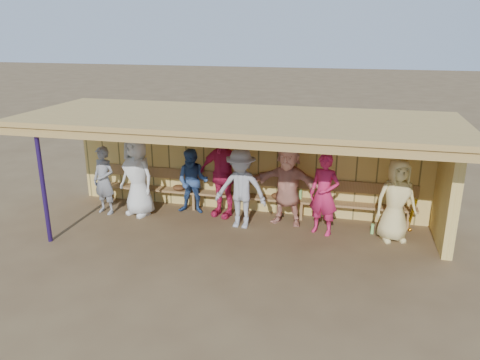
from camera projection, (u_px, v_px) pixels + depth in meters
The scene contains 12 objects.
ground at pixel (236, 231), 10.12m from camera, with size 90.00×90.00×0.00m, color brown.
player_a at pixel (104, 180), 10.89m from camera, with size 0.59×0.39×1.61m, color gray.
player_b at pixel (137, 176), 10.76m from camera, with size 0.92×0.60×1.89m, color silver.
player_c at pixel (193, 181), 10.91m from camera, with size 0.75×0.59×1.55m, color #2E4C80.
player_d at pixel (222, 174), 10.68m from camera, with size 1.17×0.49×2.00m, color #CB204E.
player_e at pixel (241, 189), 10.08m from camera, with size 1.14×0.66×1.77m, color #9B9DA4.
player_f at pixel (287, 184), 10.27m from camera, with size 1.69×0.54×1.83m, color #E0977E.
player_g at pixel (324, 194), 9.75m from camera, with size 0.64×0.42×1.76m, color #C82054.
player_h at pixel (396, 200), 9.45m from camera, with size 0.85×0.55×1.74m, color #E1CB7E.
dugout_structure at pixel (261, 148), 10.14m from camera, with size 8.80×3.20×2.50m.
bench at pixel (248, 191), 10.99m from camera, with size 7.60×0.34×0.93m.
dugout_equipment at pixel (254, 195), 10.84m from camera, with size 5.56×0.62×0.80m.
Camera 1 is at (2.29, -9.00, 4.17)m, focal length 35.00 mm.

